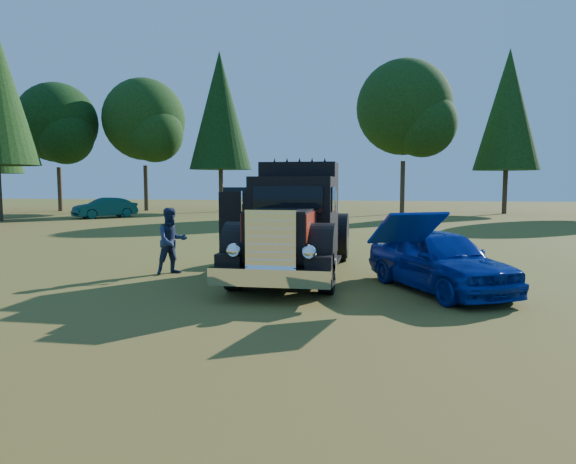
{
  "coord_description": "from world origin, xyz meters",
  "views": [
    {
      "loc": [
        1.93,
        -11.45,
        2.44
      ],
      "look_at": [
        -0.16,
        0.78,
        1.25
      ],
      "focal_mm": 32.0,
      "sensor_mm": 36.0,
      "label": 1
    }
  ],
  "objects_px": {
    "hotrod_coupe": "(438,259)",
    "diamond_t_truck": "(294,227)",
    "spectator_near": "(247,240)",
    "distant_teal_car": "(105,208)",
    "spectator_far": "(172,241)"
  },
  "relations": [
    {
      "from": "diamond_t_truck",
      "to": "spectator_far",
      "type": "relative_size",
      "value": 4.02
    },
    {
      "from": "spectator_near",
      "to": "hotrod_coupe",
      "type": "bearing_deg",
      "value": -101.82
    },
    {
      "from": "diamond_t_truck",
      "to": "distant_teal_car",
      "type": "height_order",
      "value": "diamond_t_truck"
    },
    {
      "from": "distant_teal_car",
      "to": "spectator_near",
      "type": "bearing_deg",
      "value": -14.83
    },
    {
      "from": "distant_teal_car",
      "to": "diamond_t_truck",
      "type": "bearing_deg",
      "value": -13.01
    },
    {
      "from": "spectator_near",
      "to": "spectator_far",
      "type": "xyz_separation_m",
      "value": [
        -1.89,
        -0.75,
        0.03
      ]
    },
    {
      "from": "spectator_near",
      "to": "spectator_far",
      "type": "bearing_deg",
      "value": 120.09
    },
    {
      "from": "diamond_t_truck",
      "to": "spectator_near",
      "type": "distance_m",
      "value": 1.52
    },
    {
      "from": "hotrod_coupe",
      "to": "diamond_t_truck",
      "type": "bearing_deg",
      "value": 158.82
    },
    {
      "from": "diamond_t_truck",
      "to": "hotrod_coupe",
      "type": "relative_size",
      "value": 1.59
    },
    {
      "from": "hotrod_coupe",
      "to": "distant_teal_car",
      "type": "bearing_deg",
      "value": 133.28
    },
    {
      "from": "spectator_far",
      "to": "distant_teal_car",
      "type": "relative_size",
      "value": 0.42
    },
    {
      "from": "diamond_t_truck",
      "to": "spectator_far",
      "type": "xyz_separation_m",
      "value": [
        -3.28,
        -0.3,
        -0.39
      ]
    },
    {
      "from": "hotrod_coupe",
      "to": "spectator_near",
      "type": "bearing_deg",
      "value": 159.76
    },
    {
      "from": "diamond_t_truck",
      "to": "hotrod_coupe",
      "type": "distance_m",
      "value": 3.81
    }
  ]
}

